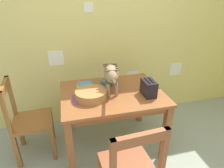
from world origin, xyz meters
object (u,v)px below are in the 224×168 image
at_px(saucer_bowl, 109,82).
at_px(wicker_basket, 91,94).
at_px(coffee_mug, 109,77).
at_px(magazine, 87,98).
at_px(cat, 111,73).
at_px(toaster, 149,88).
at_px(wooden_chair_near, 28,120).
at_px(dining_table, 112,99).
at_px(book_stack, 85,85).

relative_size(saucer_bowl, wicker_basket, 0.58).
xyz_separation_m(coffee_mug, magazine, (-0.32, -0.32, -0.07)).
xyz_separation_m(cat, coffee_mug, (0.03, 0.19, -0.13)).
distance_m(toaster, wooden_chair_near, 1.38).
distance_m(cat, toaster, 0.44).
xyz_separation_m(dining_table, wooden_chair_near, (-0.95, 0.09, -0.19)).
bearing_deg(toaster, wooden_chair_near, 169.33).
xyz_separation_m(coffee_mug, book_stack, (-0.31, -0.03, -0.05)).
distance_m(dining_table, coffee_mug, 0.30).
relative_size(dining_table, book_stack, 5.86).
distance_m(dining_table, magazine, 0.31).
bearing_deg(book_stack, cat, -28.81).
distance_m(saucer_bowl, book_stack, 0.31).
relative_size(magazine, wooden_chair_near, 0.31).
distance_m(dining_table, toaster, 0.44).
xyz_separation_m(dining_table, toaster, (0.37, -0.16, 0.18)).
relative_size(dining_table, coffee_mug, 9.55).
bearing_deg(toaster, dining_table, 156.28).
height_order(cat, saucer_bowl, cat).
height_order(book_stack, toaster, toaster).
bearing_deg(wooden_chair_near, coffee_mug, 95.00).
bearing_deg(wicker_basket, toaster, -7.67).
distance_m(magazine, wooden_chair_near, 0.73).
xyz_separation_m(cat, saucer_bowl, (0.02, 0.19, -0.19)).
bearing_deg(wooden_chair_near, toaster, 75.02).
xyz_separation_m(cat, wicker_basket, (-0.25, -0.14, -0.16)).
bearing_deg(magazine, coffee_mug, 42.21).
bearing_deg(cat, dining_table, -82.69).
xyz_separation_m(saucer_bowl, wooden_chair_near, (-0.97, -0.16, -0.30)).
bearing_deg(toaster, magazine, 172.05).
xyz_separation_m(cat, book_stack, (-0.28, 0.16, -0.19)).
xyz_separation_m(cat, magazine, (-0.29, -0.13, -0.20)).
xyz_separation_m(cat, toaster, (0.37, -0.22, -0.12)).
distance_m(saucer_bowl, wicker_basket, 0.42).
height_order(coffee_mug, wicker_basket, coffee_mug).
height_order(saucer_bowl, book_stack, book_stack).
relative_size(coffee_mug, magazine, 0.40).
distance_m(magazine, wicker_basket, 0.06).
height_order(wicker_basket, wooden_chair_near, wooden_chair_near).
xyz_separation_m(magazine, book_stack, (0.01, 0.28, 0.02)).
height_order(cat, wicker_basket, cat).
distance_m(cat, saucer_bowl, 0.27).
distance_m(dining_table, cat, 0.31).
relative_size(dining_table, toaster, 5.64).
bearing_deg(wicker_basket, magazine, 168.17).
distance_m(wicker_basket, toaster, 0.62).
relative_size(saucer_bowl, wooden_chair_near, 0.20).
bearing_deg(saucer_bowl, wicker_basket, -129.94).
height_order(book_stack, wicker_basket, wicker_basket).
xyz_separation_m(dining_table, cat, (-0.00, 0.06, 0.30)).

